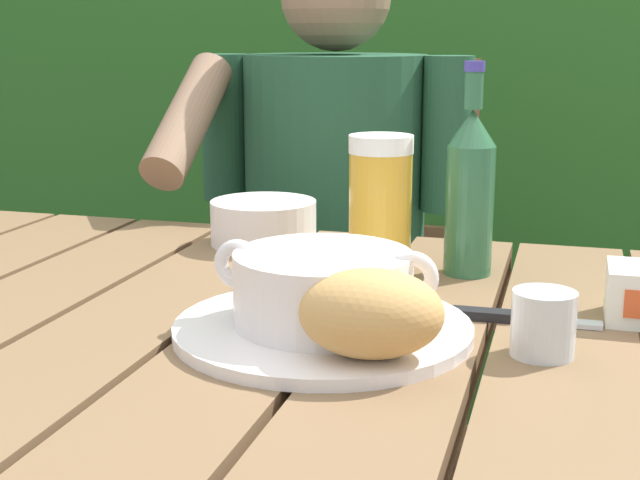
{
  "coord_description": "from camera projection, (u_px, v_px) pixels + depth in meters",
  "views": [
    {
      "loc": [
        0.29,
        -0.82,
        1.07
      ],
      "look_at": [
        0.03,
        0.07,
        0.85
      ],
      "focal_mm": 49.97,
      "sensor_mm": 36.0,
      "label": 1
    }
  ],
  "objects": [
    {
      "name": "beer_bottle",
      "position": [
        470.0,
        189.0,
        1.06
      ],
      "size": [
        0.06,
        0.06,
        0.25
      ],
      "color": "#2D633E",
      "rests_on": "dining_table"
    },
    {
      "name": "person_eating",
      "position": [
        328.0,
        230.0,
        1.57
      ],
      "size": [
        0.48,
        0.47,
        1.24
      ],
      "color": "#224F34",
      "rests_on": "ground_plane"
    },
    {
      "name": "bread_roll",
      "position": [
        371.0,
        313.0,
        0.77
      ],
      "size": [
        0.14,
        0.12,
        0.08
      ],
      "color": "tan",
      "rests_on": "serving_plate"
    },
    {
      "name": "chair_near_diner",
      "position": [
        355.0,
        324.0,
        1.81
      ],
      "size": [
        0.44,
        0.45,
        1.01
      ],
      "color": "brown",
      "rests_on": "ground_plane"
    },
    {
      "name": "dining_table",
      "position": [
        274.0,
        412.0,
        0.94
      ],
      "size": [
        1.3,
        0.83,
        0.78
      ],
      "color": "brown",
      "rests_on": "ground_plane"
    },
    {
      "name": "soup_bowl",
      "position": [
        323.0,
        286.0,
        0.85
      ],
      "size": [
        0.22,
        0.17,
        0.08
      ],
      "color": "white",
      "rests_on": "serving_plate"
    },
    {
      "name": "serving_plate",
      "position": [
        323.0,
        329.0,
        0.86
      ],
      "size": [
        0.29,
        0.29,
        0.01
      ],
      "color": "white",
      "rests_on": "dining_table"
    },
    {
      "name": "diner_bowl",
      "position": [
        264.0,
        222.0,
        1.23
      ],
      "size": [
        0.15,
        0.15,
        0.06
      ],
      "color": "white",
      "rests_on": "dining_table"
    },
    {
      "name": "water_glass_small",
      "position": [
        543.0,
        323.0,
        0.8
      ],
      "size": [
        0.06,
        0.06,
        0.06
      ],
      "color": "silver",
      "rests_on": "dining_table"
    },
    {
      "name": "table_knife",
      "position": [
        510.0,
        317.0,
        0.9
      ],
      "size": [
        0.15,
        0.02,
        0.01
      ],
      "color": "silver",
      "rests_on": "dining_table"
    },
    {
      "name": "beer_glass",
      "position": [
        380.0,
        207.0,
        1.05
      ],
      "size": [
        0.08,
        0.08,
        0.17
      ],
      "color": "gold",
      "rests_on": "dining_table"
    }
  ]
}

